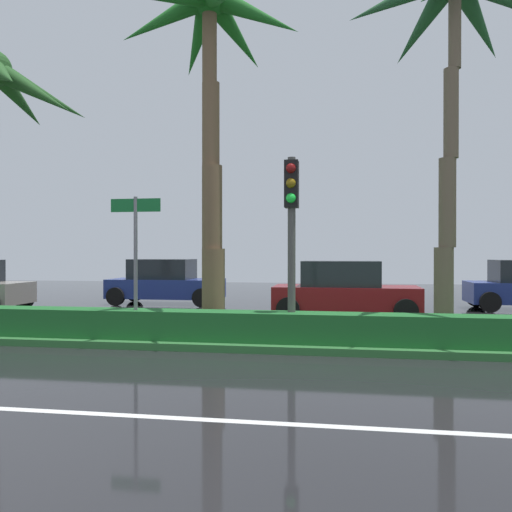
{
  "coord_description": "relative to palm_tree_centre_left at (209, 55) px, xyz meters",
  "views": [
    {
      "loc": [
        3.07,
        -3.91,
        1.96
      ],
      "look_at": [
        0.44,
        11.97,
        1.86
      ],
      "focal_mm": 36.54,
      "sensor_mm": 36.0,
      "label": 1
    }
  ],
  "objects": [
    {
      "name": "ground_plane",
      "position": [
        -0.06,
        1.27,
        -6.55
      ],
      "size": [
        90.0,
        42.0,
        0.1
      ],
      "primitive_type": "cube",
      "color": "black"
    },
    {
      "name": "near_lane_divider_stripe",
      "position": [
        -0.06,
        -5.73,
        -6.49
      ],
      "size": [
        81.0,
        0.14,
        0.01
      ],
      "primitive_type": "cube",
      "color": "white",
      "rests_on": "ground_plane"
    },
    {
      "name": "median_strip",
      "position": [
        -0.06,
        0.27,
        -6.42
      ],
      "size": [
        85.5,
        4.0,
        0.15
      ],
      "primitive_type": "cube",
      "color": "#2D6B33",
      "rests_on": "ground_plane"
    },
    {
      "name": "median_hedge",
      "position": [
        -0.06,
        -1.13,
        -6.05
      ],
      "size": [
        76.5,
        0.7,
        0.6
      ],
      "color": "#1E6028",
      "rests_on": "median_strip"
    },
    {
      "name": "palm_tree_centre_left",
      "position": [
        0.0,
        0.0,
        0.0
      ],
      "size": [
        4.34,
        4.13,
        8.18
      ],
      "color": "brown",
      "rests_on": "median_strip"
    },
    {
      "name": "palm_tree_centre",
      "position": [
        5.4,
        0.13,
        0.37
      ],
      "size": [
        4.61,
        4.28,
        8.27
      ],
      "color": "brown",
      "rests_on": "median_strip"
    },
    {
      "name": "traffic_signal_median_right",
      "position": [
        1.99,
        -1.04,
        -3.76
      ],
      "size": [
        0.28,
        0.43,
        3.76
      ],
      "color": "#4C4C47",
      "rests_on": "median_strip"
    },
    {
      "name": "street_name_sign",
      "position": [
        -1.31,
        -1.17,
        -4.42
      ],
      "size": [
        1.1,
        0.08,
        3.0
      ],
      "color": "slate",
      "rests_on": "median_strip"
    },
    {
      "name": "car_in_traffic_second",
      "position": [
        -3.69,
        7.47,
        -5.67
      ],
      "size": [
        4.3,
        2.02,
        1.72
      ],
      "color": "navy",
      "rests_on": "ground_plane"
    },
    {
      "name": "car_in_traffic_third",
      "position": [
        3.07,
        4.23,
        -5.67
      ],
      "size": [
        4.3,
        2.02,
        1.72
      ],
      "color": "maroon",
      "rests_on": "ground_plane"
    }
  ]
}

